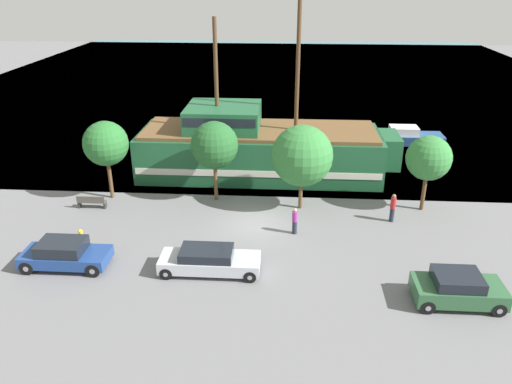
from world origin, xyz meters
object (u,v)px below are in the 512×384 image
moored_boat_outer (407,137)px  parked_car_curb_front (458,289)px  moored_boat_dockside (177,136)px  bench_promenade_east (91,202)px  fire_hydrant (81,235)px  pedestrian_walking_far (295,221)px  pedestrian_walking_near (393,208)px  parked_car_curb_rear (209,260)px  pirate_ship (258,148)px  parked_car_curb_mid (65,254)px

moored_boat_outer → parked_car_curb_front: bearing=-96.4°
moored_boat_dockside → bench_promenade_east: moored_boat_dockside is taller
bench_promenade_east → fire_hydrant: bearing=-76.9°
bench_promenade_east → pedestrian_walking_far: (12.69, -2.47, 0.35)m
moored_boat_dockside → pedestrian_walking_near: (15.86, -14.02, 0.31)m
moored_boat_outer → pedestrian_walking_far: pedestrian_walking_far is taller
bench_promenade_east → pedestrian_walking_near: (18.47, -0.60, 0.46)m
fire_hydrant → pedestrian_walking_near: pedestrian_walking_near is taller
parked_car_curb_front → parked_car_curb_rear: bearing=171.2°
moored_boat_outer → pirate_ship: bearing=-147.4°
parked_car_curb_mid → pedestrian_walking_far: size_ratio=2.75×
fire_hydrant → moored_boat_outer: bearing=41.1°
parked_car_curb_front → parked_car_curb_mid: 18.81m
moored_boat_outer → parked_car_curb_mid: (-21.33, -21.25, 0.17)m
parked_car_curb_front → parked_car_curb_rear: parked_car_curb_front is taller
pirate_ship → moored_boat_outer: bearing=32.6°
parked_car_curb_front → bench_promenade_east: size_ratio=2.22×
pirate_ship → fire_hydrant: pirate_ship is taller
parked_car_curb_mid → pedestrian_walking_far: (11.52, 4.23, 0.07)m
moored_boat_dockside → parked_car_curb_front: 27.92m
parked_car_curb_front → pedestrian_walking_far: 9.39m
pirate_ship → parked_car_curb_rear: 13.47m
pedestrian_walking_far → pirate_ship: bearing=106.2°
parked_car_curb_mid → bench_promenade_east: (-1.18, 6.70, -0.27)m
pirate_ship → pedestrian_walking_far: 9.51m
moored_boat_dockside → parked_car_curb_rear: 20.97m
moored_boat_outer → parked_car_curb_mid: moored_boat_outer is taller
fire_hydrant → parked_car_curb_front: bearing=-12.7°
parked_car_curb_mid → pedestrian_walking_near: pedestrian_walking_near is taller
moored_boat_outer → parked_car_curb_front: parked_car_curb_front is taller
parked_car_curb_front → fire_hydrant: parked_car_curb_front is taller
parked_car_curb_mid → parked_car_curb_rear: (7.29, -0.02, -0.06)m
pirate_ship → moored_boat_outer: (12.44, 7.96, -1.42)m
fire_hydrant → pedestrian_walking_near: bearing=11.7°
moored_boat_dockside → pedestrian_walking_far: 18.82m
fire_hydrant → pedestrian_walking_far: pedestrian_walking_far is taller
parked_car_curb_front → parked_car_curb_mid: size_ratio=0.91×
parked_car_curb_mid → bench_promenade_east: bearing=100.0°
pirate_ship → parked_car_curb_mid: 16.04m
parked_car_curb_front → pedestrian_walking_far: (-7.21, 6.02, 0.05)m
pirate_ship → parked_car_curb_front: (9.84, -15.09, -1.22)m
moored_boat_dockside → fire_hydrant: 17.71m
pedestrian_walking_near → parked_car_curb_mid: bearing=-160.6°
pedestrian_walking_far → parked_car_curb_front: bearing=-39.9°
moored_boat_outer → pedestrian_walking_far: bearing=-120.0°
moored_boat_dockside → parked_car_curb_rear: size_ratio=1.27×
moored_boat_outer → pedestrian_walking_near: pedestrian_walking_near is taller
parked_car_curb_front → parked_car_curb_rear: size_ratio=0.80×
moored_boat_outer → parked_car_curb_front: size_ratio=1.50×
moored_boat_dockside → pedestrian_walking_far: bearing=-57.6°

